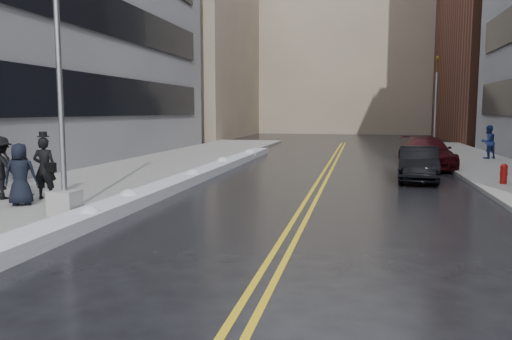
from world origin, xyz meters
The scene contains 17 objects.
ground centered at (0.00, 0.00, 0.00)m, with size 160.00×160.00×0.00m, color black.
sidewalk_west centered at (-5.75, 10.00, 0.07)m, with size 5.50×50.00×0.15m, color gray.
lane_line_left centered at (2.35, 10.00, 0.00)m, with size 0.12×50.00×0.01m, color gold.
lane_line_right centered at (2.65, 10.00, 0.00)m, with size 0.12×50.00×0.01m, color gold.
snow_ridge centered at (-2.45, 8.00, 0.17)m, with size 0.90×30.00×0.34m, color silver.
building_west_far centered at (-15.50, 44.00, 9.00)m, with size 14.00×22.00×18.00m, color gray.
building_far centered at (2.00, 60.00, 11.00)m, with size 36.00×16.00×22.00m, color gray.
lamppost centered at (-3.30, 2.00, 2.53)m, with size 0.65×0.65×7.62m.
fire_hydrant centered at (9.00, 10.00, 0.55)m, with size 0.26×0.26×0.73m.
traffic_signal centered at (8.50, 24.00, 3.40)m, with size 0.16×0.20×6.00m.
pedestrian_fedora centered at (-5.13, 3.85, 1.07)m, with size 0.67×0.44×1.83m, color black.
pedestrian_b centered at (-6.11, 4.02, 0.95)m, with size 0.78×0.61×1.61m, color black.
pedestrian_c centered at (-5.16, 2.81, 1.01)m, with size 0.84×0.55×1.72m, color black.
pedestrian_e centered at (-6.39, 3.56, 1.08)m, with size 1.20×0.69×1.86m, color black.
pedestrian_east centered at (10.81, 20.24, 1.06)m, with size 0.89×0.69×1.83m, color navy.
car_black centered at (6.21, 11.25, 0.68)m, with size 1.44×4.14×1.36m, color black.
car_maroon centered at (7.09, 16.17, 0.74)m, with size 2.08×5.11×1.48m, color #37080D.
Camera 1 is at (3.96, -9.12, 2.72)m, focal length 35.00 mm.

